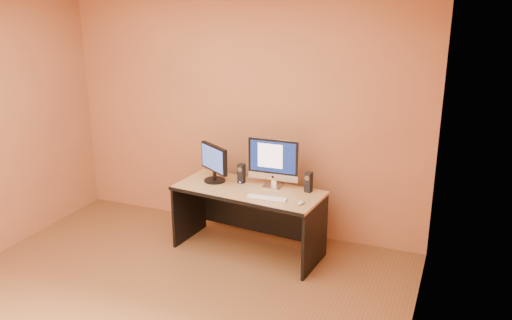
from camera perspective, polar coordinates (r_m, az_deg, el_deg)
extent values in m
plane|color=brown|center=(4.64, -11.64, -16.16)|extent=(4.00, 4.00, 0.00)
cube|color=silver|center=(5.06, 1.13, -4.05)|extent=(0.40, 0.13, 0.02)
ellipsoid|color=silver|center=(4.96, 4.75, -4.47)|extent=(0.06, 0.10, 0.03)
cylinder|color=black|center=(5.45, 2.81, -2.45)|extent=(0.06, 0.20, 0.01)
cylinder|color=black|center=(5.48, 1.88, -2.32)|extent=(0.08, 0.15, 0.01)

